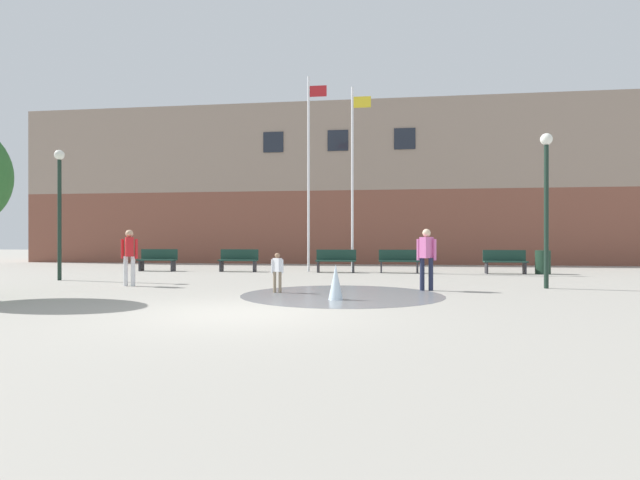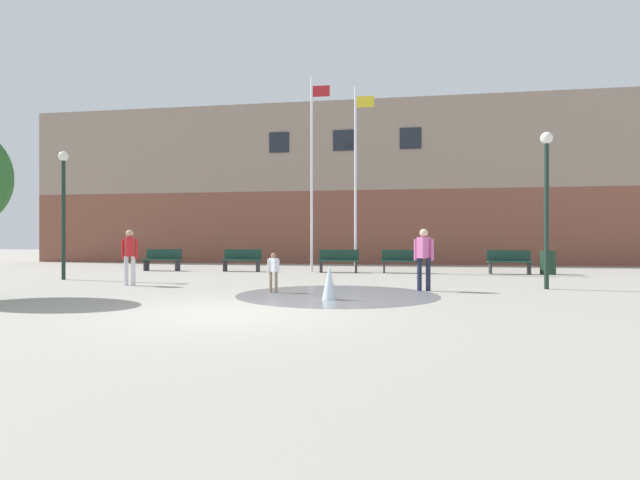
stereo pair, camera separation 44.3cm
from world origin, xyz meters
name	(u,v)px [view 1 (the left image)]	position (x,y,z in m)	size (l,w,h in m)	color
ground_plane	(243,313)	(0.00, 0.00, 0.00)	(100.00, 100.00, 0.00)	#9E998E
library_building	(343,188)	(0.00, 20.71, 4.37)	(36.00, 6.05, 8.73)	brown
splash_fountain	(340,291)	(1.48, 2.86, 0.12)	(4.80, 4.80, 0.77)	gray
park_bench_far_left	(158,260)	(-6.90, 11.06, 0.48)	(1.60, 0.44, 0.91)	#28282D
park_bench_left_of_flagpoles	(238,260)	(-3.46, 11.14, 0.48)	(1.60, 0.44, 0.91)	#28282D
park_bench_under_left_flagpole	(336,260)	(0.55, 11.13, 0.48)	(1.60, 0.44, 0.91)	#28282D
park_bench_under_right_flagpole	(399,261)	(3.05, 11.24, 0.48)	(1.60, 0.44, 0.91)	#28282D
park_bench_far_right	(505,261)	(7.06, 11.24, 0.48)	(1.60, 0.44, 0.91)	#28282D
adult_watching	(427,254)	(3.57, 4.44, 0.93)	(0.50, 0.39, 1.59)	#1E233D
adult_in_red	(129,253)	(-4.66, 4.60, 0.93)	(0.50, 0.39, 1.59)	silver
child_running	(277,269)	(-0.13, 3.43, 0.58)	(0.31, 0.22, 0.99)	#89755B
flagpole_left	(309,168)	(-0.60, 11.63, 4.26)	(0.80, 0.10, 8.04)	silver
flagpole_right	(353,173)	(1.21, 11.63, 4.00)	(0.80, 0.10, 7.52)	silver
lamp_post_left_lane	(59,196)	(-7.91, 6.18, 2.72)	(0.32, 0.32, 4.20)	#192D23
lamp_post_right_lane	(546,188)	(6.82, 5.45, 2.70)	(0.32, 0.32, 4.18)	#192D23
trash_can	(543,262)	(8.46, 11.27, 0.45)	(0.56, 0.56, 0.90)	#193323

